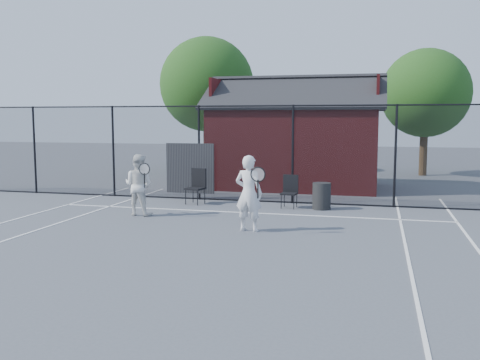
% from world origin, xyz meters
% --- Properties ---
extents(ground, '(80.00, 80.00, 0.00)m').
position_xyz_m(ground, '(0.00, 0.00, 0.00)').
color(ground, '#4E5259').
rests_on(ground, ground).
extents(court_lines, '(11.02, 18.00, 0.01)m').
position_xyz_m(court_lines, '(0.00, -1.32, 0.01)').
color(court_lines, white).
rests_on(court_lines, ground).
extents(fence, '(22.04, 3.00, 3.00)m').
position_xyz_m(fence, '(-0.30, 5.00, 1.45)').
color(fence, black).
rests_on(fence, ground).
extents(clubhouse, '(6.50, 4.36, 4.19)m').
position_xyz_m(clubhouse, '(0.50, 9.00, 1.61)').
color(clubhouse, maroon).
rests_on(clubhouse, ground).
extents(tree_left, '(4.48, 4.48, 6.44)m').
position_xyz_m(tree_left, '(-4.50, 13.50, 4.19)').
color(tree_left, '#362515').
rests_on(tree_left, ground).
extents(tree_right, '(3.97, 3.97, 5.70)m').
position_xyz_m(tree_right, '(5.50, 14.50, 3.71)').
color(tree_right, '#362515').
rests_on(tree_right, ground).
extents(player_front, '(0.81, 0.62, 1.76)m').
position_xyz_m(player_front, '(0.67, 0.70, 0.88)').
color(player_front, white).
rests_on(player_front, ground).
extents(player_back, '(0.91, 0.68, 1.64)m').
position_xyz_m(player_back, '(-2.67, 1.95, 0.82)').
color(player_back, silver).
rests_on(player_back, ground).
extents(chair_left, '(0.60, 0.62, 1.05)m').
position_xyz_m(chair_left, '(-1.83, 4.10, 0.52)').
color(chair_left, black).
rests_on(chair_left, ground).
extents(chair_right, '(0.48, 0.50, 0.93)m').
position_xyz_m(chair_right, '(1.05, 4.10, 0.47)').
color(chair_right, black).
rests_on(chair_right, ground).
extents(waste_bin, '(0.56, 0.56, 0.76)m').
position_xyz_m(waste_bin, '(1.98, 4.12, 0.38)').
color(waste_bin, black).
rests_on(waste_bin, ground).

